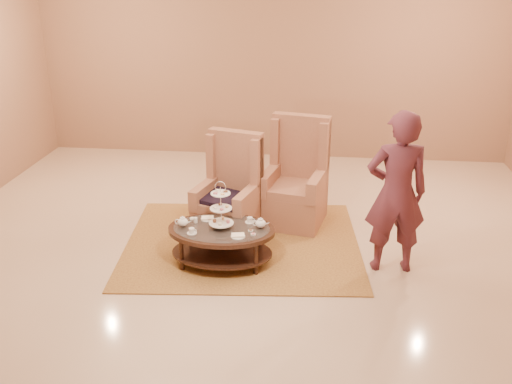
# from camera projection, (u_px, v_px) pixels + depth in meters

# --- Properties ---
(ground) EXTENTS (8.00, 8.00, 0.00)m
(ground) POSITION_uv_depth(u_px,v_px,m) (243.00, 265.00, 6.52)
(ground) COLOR beige
(ground) RESTS_ON ground
(ceiling) EXTENTS (8.00, 8.00, 0.02)m
(ceiling) POSITION_uv_depth(u_px,v_px,m) (243.00, 265.00, 6.52)
(ceiling) COLOR silver
(ceiling) RESTS_ON ground
(wall_back) EXTENTS (8.00, 0.04, 3.50)m
(wall_back) POSITION_uv_depth(u_px,v_px,m) (273.00, 55.00, 9.54)
(wall_back) COLOR #9B6F54
(wall_back) RESTS_ON ground
(rug) EXTENTS (3.03, 2.60, 0.02)m
(rug) POSITION_uv_depth(u_px,v_px,m) (242.00, 243.00, 7.01)
(rug) COLOR #B0863E
(rug) RESTS_ON ground
(tea_table) EXTENTS (1.22, 0.85, 1.01)m
(tea_table) POSITION_uv_depth(u_px,v_px,m) (222.00, 234.00, 6.43)
(tea_table) COLOR black
(tea_table) RESTS_ON ground
(armchair_left) EXTENTS (0.87, 0.89, 1.30)m
(armchair_left) POSITION_uv_depth(u_px,v_px,m) (230.00, 201.00, 7.13)
(armchair_left) COLOR #A0664B
(armchair_left) RESTS_ON ground
(armchair_right) EXTENTS (0.90, 0.92, 1.40)m
(armchair_right) POSITION_uv_depth(u_px,v_px,m) (296.00, 188.00, 7.47)
(armchair_right) COLOR #A0664B
(armchair_right) RESTS_ON ground
(person) EXTENTS (0.71, 0.50, 1.83)m
(person) POSITION_uv_depth(u_px,v_px,m) (396.00, 193.00, 6.12)
(person) COLOR #532330
(person) RESTS_ON ground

